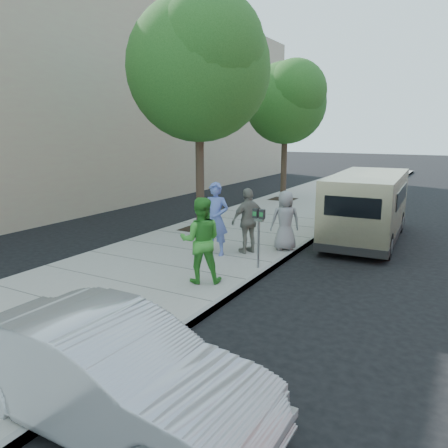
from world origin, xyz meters
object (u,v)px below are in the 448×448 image
(tree_far, at_px, (287,99))
(person_green_shirt, at_px, (201,240))
(person_officer, at_px, (216,219))
(tree_near, at_px, (200,63))
(van, at_px, (367,205))
(parking_meter, at_px, (259,226))
(person_gray_shirt, at_px, (285,221))
(person_striped_polo, at_px, (248,221))
(sedan, at_px, (108,372))

(tree_far, relative_size, person_green_shirt, 3.41)
(person_officer, xyz_separation_m, person_green_shirt, (0.81, -2.04, -0.03))
(tree_near, relative_size, van, 1.29)
(parking_meter, relative_size, person_officer, 0.74)
(van, distance_m, person_gray_shirt, 3.30)
(van, distance_m, person_striped_polo, 4.35)
(van, height_order, person_striped_polo, van)
(tree_near, height_order, parking_meter, tree_near)
(tree_near, bearing_deg, van, 18.96)
(person_officer, distance_m, person_gray_shirt, 2.01)
(sedan, distance_m, person_striped_polo, 7.33)
(person_green_shirt, bearing_deg, person_gray_shirt, -130.10)
(parking_meter, bearing_deg, tree_near, 141.79)
(tree_near, bearing_deg, person_striped_polo, -34.69)
(tree_near, height_order, person_striped_polo, tree_near)
(van, height_order, sedan, van)
(van, bearing_deg, person_gray_shirt, -122.91)
(sedan, xyz_separation_m, person_officer, (-2.33, 6.50, 0.45))
(sedan, bearing_deg, tree_near, 26.08)
(van, relative_size, person_gray_shirt, 3.48)
(person_officer, bearing_deg, sedan, -79.97)
(tree_far, bearing_deg, person_striped_polo, -74.18)
(sedan, relative_size, person_green_shirt, 2.20)
(van, relative_size, person_green_shirt, 3.07)
(parking_meter, bearing_deg, tree_far, 110.57)
(tree_far, relative_size, sedan, 1.55)
(tree_near, bearing_deg, parking_meter, -40.46)
(tree_far, bearing_deg, person_officer, -78.73)
(van, bearing_deg, person_officer, -128.98)
(tree_near, bearing_deg, person_green_shirt, -58.05)
(tree_near, bearing_deg, sedan, -64.20)
(sedan, bearing_deg, parking_meter, 8.25)
(van, xyz_separation_m, person_gray_shirt, (-1.65, -2.85, -0.14))
(parking_meter, xyz_separation_m, person_officer, (-1.50, 0.50, -0.08))
(tree_far, bearing_deg, sedan, -75.32)
(tree_far, xyz_separation_m, van, (5.11, -5.85, -3.75))
(person_green_shirt, bearing_deg, van, -139.62)
(person_green_shirt, relative_size, person_striped_polo, 1.06)
(person_green_shirt, distance_m, person_gray_shirt, 3.48)
(tree_far, height_order, parking_meter, tree_far)
(parking_meter, distance_m, sedan, 6.08)
(parking_meter, distance_m, person_striped_polo, 1.41)
(van, bearing_deg, person_striped_polo, -126.74)
(sedan, distance_m, person_officer, 6.92)
(tree_far, bearing_deg, tree_near, -90.00)
(parking_meter, relative_size, van, 0.25)
(sedan, distance_m, person_green_shirt, 4.74)
(parking_meter, xyz_separation_m, person_striped_polo, (-0.82, 1.13, -0.17))
(person_gray_shirt, height_order, person_striped_polo, person_striped_polo)
(sedan, height_order, person_striped_polo, person_striped_polo)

